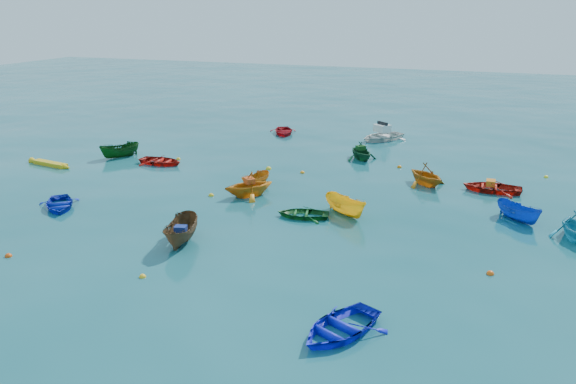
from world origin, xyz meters
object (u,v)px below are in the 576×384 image
(motorboat_white, at_px, (382,140))
(dinghy_blue_se, at_px, (340,333))
(kayak_yellow, at_px, (51,166))
(dinghy_blue_sw, at_px, (60,208))

(motorboat_white, bearing_deg, dinghy_blue_se, -45.61)
(kayak_yellow, bearing_deg, dinghy_blue_se, -110.12)
(dinghy_blue_se, xyz_separation_m, motorboat_white, (-4.50, 29.96, 0.00))
(dinghy_blue_se, height_order, kayak_yellow, dinghy_blue_se)
(kayak_yellow, bearing_deg, motorboat_white, -42.94)
(dinghy_blue_sw, relative_size, dinghy_blue_se, 0.90)
(dinghy_blue_se, distance_m, motorboat_white, 30.29)
(dinghy_blue_se, xyz_separation_m, kayak_yellow, (-24.98, 13.71, 0.00))
(dinghy_blue_se, bearing_deg, motorboat_white, 123.33)
(motorboat_white, bearing_deg, dinghy_blue_sw, -84.67)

